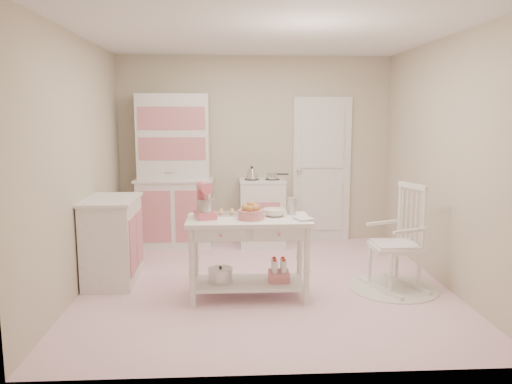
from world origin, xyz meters
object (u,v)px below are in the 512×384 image
hutch (174,171)px  base_cabinet (112,240)px  rocking_chair (395,237)px  work_table (249,258)px  bread_basket (251,214)px  stove (262,212)px  stand_mixer (205,201)px

hutch → base_cabinet: bearing=-108.8°
rocking_chair → work_table: bearing=164.3°
base_cabinet → bread_basket: (1.47, -0.58, 0.39)m
hutch → base_cabinet: hutch is taller
bread_basket → stove: bearing=83.1°
rocking_chair → work_table: (-1.52, -0.15, -0.15)m
hutch → bread_basket: 2.30m
base_cabinet → bread_basket: 1.62m
hutch → bread_basket: (0.96, -2.09, -0.19)m
stove → hutch: bearing=177.6°
rocking_chair → bread_basket: rocking_chair is taller
hutch → stand_mixer: (0.52, -2.02, -0.07)m
base_cabinet → stand_mixer: (1.03, -0.51, 0.51)m
stove → rocking_chair: size_ratio=0.84×
stand_mixer → bread_basket: 0.46m
hutch → rocking_chair: (2.45, -1.88, -0.49)m
base_cabinet → rocking_chair: size_ratio=0.84×
stove → bread_basket: size_ratio=3.68×
rocking_chair → stand_mixer: stand_mixer is taller
hutch → stove: size_ratio=2.26×
stand_mixer → stove: bearing=54.6°
work_table → stand_mixer: 0.71m
hutch → rocking_chair: size_ratio=1.89×
work_table → bread_basket: (0.02, -0.05, 0.45)m
stove → stand_mixer: size_ratio=2.71×
work_table → base_cabinet: bearing=159.9°
hutch → bread_basket: bearing=-65.4°
stove → work_table: (-0.26, -1.99, -0.06)m
work_table → stand_mixer: (-0.42, 0.02, 0.57)m
bread_basket → rocking_chair: bearing=7.7°
base_cabinet → stand_mixer: 1.26m
hutch → stand_mixer: 2.08m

